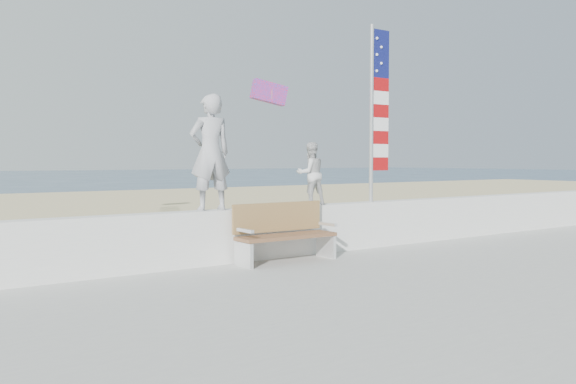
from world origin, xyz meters
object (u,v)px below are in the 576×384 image
Objects in this scene: adult at (210,152)px; child at (311,174)px; flag at (376,106)px; bench at (284,232)px.

adult reaches higher than child.
flag reaches higher than adult.
adult reaches higher than bench.
adult is 3.84m from flag.
flag is (3.72, -0.00, 0.95)m from adult.
adult is at bearing 8.10° from child.
child is at bearing -173.70° from adult.
flag is (2.56, 0.45, 2.30)m from bench.
flag is at bearing -171.91° from child.
child is 1.42m from bench.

